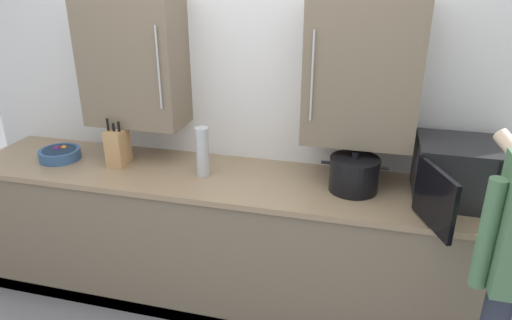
% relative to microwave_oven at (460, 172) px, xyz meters
% --- Properties ---
extents(back_wall_tiled, '(3.94, 0.44, 2.85)m').
position_rel_microwave_oven_xyz_m(back_wall_tiled, '(-1.27, 0.30, 0.38)').
color(back_wall_tiled, white).
rests_on(back_wall_tiled, ground_plane).
extents(counter_unit, '(3.49, 0.68, 0.91)m').
position_rel_microwave_oven_xyz_m(counter_unit, '(-1.27, -0.04, -0.62)').
color(counter_unit, '#756651').
rests_on(counter_unit, ground_plane).
extents(microwave_oven, '(0.52, 0.76, 0.33)m').
position_rel_microwave_oven_xyz_m(microwave_oven, '(0.00, 0.00, 0.00)').
color(microwave_oven, black).
rests_on(microwave_oven, counter_unit).
extents(knife_block, '(0.11, 0.15, 0.32)m').
position_rel_microwave_oven_xyz_m(knife_block, '(-2.05, -0.04, -0.04)').
color(knife_block, tan).
rests_on(knife_block, counter_unit).
extents(thermos_flask, '(0.08, 0.08, 0.31)m').
position_rel_microwave_oven_xyz_m(thermos_flask, '(-1.47, -0.05, -0.01)').
color(thermos_flask, '#B7BABF').
rests_on(thermos_flask, counter_unit).
extents(stock_pot, '(0.38, 0.28, 0.23)m').
position_rel_microwave_oven_xyz_m(stock_pot, '(-0.56, -0.03, -0.06)').
color(stock_pot, black).
rests_on(stock_pot, counter_unit).
extents(fruit_bowl, '(0.27, 0.27, 0.09)m').
position_rel_microwave_oven_xyz_m(fruit_bowl, '(-2.49, -0.05, -0.12)').
color(fruit_bowl, '#335684').
rests_on(fruit_bowl, counter_unit).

